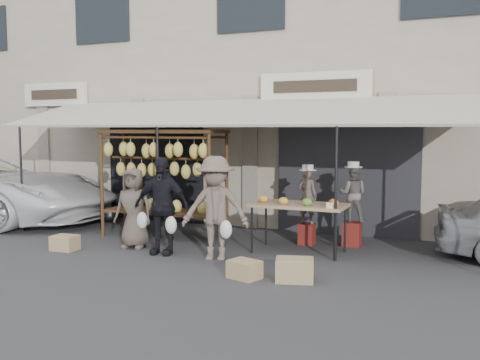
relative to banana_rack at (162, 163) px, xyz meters
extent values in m
plane|color=#2D2D30|center=(1.22, -1.66, -1.57)|extent=(90.00, 90.00, 0.00)
cube|color=#B2A992|center=(1.22, 4.84, 1.93)|extent=(24.00, 6.00, 7.00)
cube|color=#232328|center=(3.42, 1.80, -0.32)|extent=(3.00, 0.10, 2.50)
cube|color=black|center=(-1.28, 1.80, -0.32)|extent=(2.60, 0.10, 2.50)
cube|color=silver|center=(2.72, 1.74, 1.58)|extent=(2.40, 0.10, 0.60)
cube|color=silver|center=(-4.28, 1.74, 1.58)|extent=(2.00, 0.10, 0.60)
cube|color=#BBB6A0|center=(1.22, 0.64, 1.03)|extent=(10.00, 2.34, 0.63)
cylinder|color=black|center=(-3.28, -0.51, -0.42)|extent=(0.05, 0.05, 2.30)
cylinder|color=black|center=(0.22, -0.51, -0.42)|extent=(0.05, 0.05, 2.30)
cylinder|color=black|center=(3.72, -0.51, -0.42)|extent=(0.05, 0.05, 2.30)
cylinder|color=#422614|center=(-1.25, -0.35, -0.47)|extent=(0.07, 0.07, 2.20)
cylinder|color=#422614|center=(1.25, -0.35, -0.47)|extent=(0.07, 0.07, 2.20)
cylinder|color=#422614|center=(-1.25, 0.45, -0.47)|extent=(0.07, 0.07, 2.20)
cylinder|color=#422614|center=(1.25, 0.45, -0.47)|extent=(0.07, 0.07, 2.20)
cube|color=#422614|center=(0.00, 0.05, 0.63)|extent=(2.60, 0.90, 0.07)
cylinder|color=#422614|center=(0.00, -0.30, 0.51)|extent=(2.50, 0.05, 0.05)
cylinder|color=#422614|center=(0.00, 0.40, 0.51)|extent=(2.50, 0.05, 0.05)
cylinder|color=#422614|center=(0.00, 0.05, 0.08)|extent=(2.50, 0.05, 0.05)
cube|color=#422614|center=(0.00, 0.05, -1.02)|extent=(2.50, 0.80, 0.05)
ellipsoid|color=#D8C856|center=(-1.10, -0.30, 0.26)|extent=(0.20, 0.18, 0.30)
ellipsoid|color=#D8C856|center=(-0.82, -0.15, 0.27)|extent=(0.20, 0.18, 0.30)
ellipsoid|color=#D8C856|center=(-0.55, -0.30, 0.27)|extent=(0.20, 0.18, 0.30)
ellipsoid|color=#D8C856|center=(-0.27, -0.15, 0.24)|extent=(0.20, 0.18, 0.30)
ellipsoid|color=#D8C856|center=(0.00, -0.30, 0.28)|extent=(0.20, 0.18, 0.30)
ellipsoid|color=#D8C856|center=(0.28, -0.15, 0.25)|extent=(0.20, 0.18, 0.30)
ellipsoid|color=#D8C856|center=(0.55, -0.30, 0.29)|extent=(0.20, 0.18, 0.30)
ellipsoid|color=#D8C856|center=(0.83, -0.15, 0.25)|extent=(0.20, 0.18, 0.30)
ellipsoid|color=#D8C856|center=(1.10, -0.30, 0.27)|extent=(0.20, 0.18, 0.30)
ellipsoid|color=#D8C856|center=(-1.05, 0.05, -0.16)|extent=(0.20, 0.18, 0.30)
ellipsoid|color=#D8C856|center=(-0.79, 0.05, -0.16)|extent=(0.20, 0.18, 0.30)
ellipsoid|color=#D8C856|center=(-0.52, 0.05, -0.17)|extent=(0.20, 0.18, 0.30)
ellipsoid|color=#D8C856|center=(-0.26, 0.05, -0.16)|extent=(0.20, 0.18, 0.30)
ellipsoid|color=#D8C856|center=(0.00, 0.05, -0.17)|extent=(0.20, 0.18, 0.30)
ellipsoid|color=#D8C856|center=(0.26, 0.05, -0.12)|extent=(0.20, 0.18, 0.30)
ellipsoid|color=#D8C856|center=(0.53, 0.05, -0.17)|extent=(0.20, 0.18, 0.30)
ellipsoid|color=#D8C856|center=(0.79, 0.05, -0.12)|extent=(0.20, 0.18, 0.30)
ellipsoid|color=#D8C856|center=(1.05, 0.05, -0.15)|extent=(0.20, 0.18, 0.30)
cube|color=tan|center=(2.96, -0.15, -0.69)|extent=(1.70, 0.90, 0.05)
cylinder|color=black|center=(2.19, -0.52, -1.14)|extent=(0.04, 0.04, 0.85)
cylinder|color=black|center=(3.73, -0.52, -1.14)|extent=(0.04, 0.04, 0.85)
cylinder|color=black|center=(2.19, 0.22, -1.14)|extent=(0.04, 0.04, 0.85)
cylinder|color=black|center=(3.73, 0.22, -1.14)|extent=(0.04, 0.04, 0.85)
ellipsoid|color=orange|center=(2.32, -0.27, -0.60)|extent=(0.18, 0.14, 0.14)
ellipsoid|color=gold|center=(2.75, -0.40, -0.60)|extent=(0.18, 0.14, 0.14)
ellipsoid|color=#598C33|center=(3.18, -0.38, -0.60)|extent=(0.18, 0.14, 0.14)
ellipsoid|color=orange|center=(3.63, -0.28, -0.60)|extent=(0.18, 0.14, 0.14)
imported|color=brown|center=(2.91, 0.59, -0.62)|extent=(0.44, 0.33, 1.08)
imported|color=slate|center=(3.75, 0.80, -0.55)|extent=(0.57, 0.46, 1.09)
imported|color=#50453C|center=(-0.03, -0.99, -0.80)|extent=(0.81, 0.59, 1.52)
imported|color=black|center=(0.72, -1.21, -0.69)|extent=(1.07, 0.55, 1.75)
imported|color=brown|center=(1.79, -1.21, -0.67)|extent=(1.29, 0.95, 1.79)
cube|color=maroon|center=(2.91, 0.59, -1.36)|extent=(0.36, 0.36, 0.41)
cube|color=maroon|center=(3.75, 0.80, -1.33)|extent=(0.41, 0.41, 0.46)
cube|color=tan|center=(2.71, -2.10, -1.43)|extent=(0.54, 0.47, 0.27)
cube|color=tan|center=(3.44, -1.93, -1.40)|extent=(0.65, 0.56, 0.33)
cube|color=tan|center=(-1.10, -1.67, -1.43)|extent=(0.47, 0.37, 0.27)
camera|label=1|loc=(5.74, -9.39, 0.69)|focal=40.00mm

